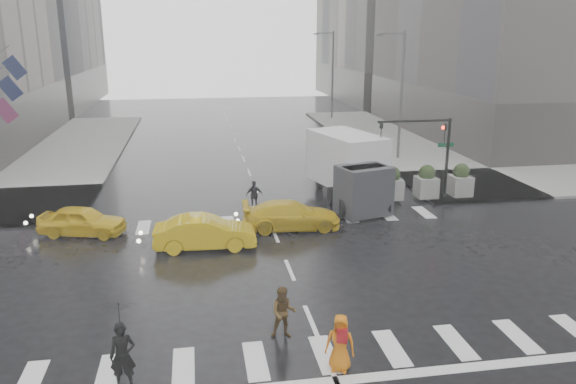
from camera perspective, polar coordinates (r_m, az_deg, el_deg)
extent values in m
plane|color=black|center=(21.98, 0.18, -7.93)|extent=(120.00, 120.00, 0.00)
cube|color=gray|center=(44.65, 21.59, 3.43)|extent=(35.00, 35.00, 0.15)
cube|color=#312F2C|center=(57.32, 25.22, 7.74)|extent=(26.05, 26.05, 4.40)
cube|color=#312F2C|center=(82.71, 13.82, 10.86)|extent=(26.05, 26.05, 4.40)
cylinder|color=black|center=(31.57, 15.85, 3.18)|extent=(0.16, 0.16, 4.50)
cylinder|color=black|center=(30.39, 12.71, 7.05)|extent=(4.00, 0.12, 0.12)
imported|color=black|center=(31.19, 15.63, 5.77)|extent=(0.16, 0.20, 1.00)
imported|color=black|center=(29.84, 9.43, 6.09)|extent=(0.16, 0.20, 1.00)
sphere|color=#FF190C|center=(31.10, 15.50, 6.31)|extent=(0.20, 0.20, 0.20)
cube|color=#0C542C|center=(31.69, 15.72, 4.63)|extent=(0.90, 0.03, 0.22)
cylinder|color=#59595B|center=(40.69, 11.41, 9.44)|extent=(0.20, 0.20, 9.00)
cylinder|color=#59595B|center=(40.14, 10.51, 15.56)|extent=(1.80, 0.12, 0.12)
cube|color=#59595B|center=(39.85, 9.24, 15.47)|extent=(0.50, 0.22, 0.15)
cylinder|color=#59595B|center=(59.73, 4.54, 11.68)|extent=(0.20, 0.20, 9.00)
cylinder|color=#59595B|center=(59.36, 3.76, 15.83)|extent=(1.80, 0.12, 0.12)
cube|color=#59595B|center=(59.16, 2.87, 15.74)|extent=(0.50, 0.22, 0.15)
cube|color=gray|center=(30.98, 10.45, 0.33)|extent=(1.10, 1.10, 1.10)
sphere|color=#202F15|center=(30.78, 10.52, 1.77)|extent=(0.90, 0.90, 0.90)
cube|color=gray|center=(31.71, 13.85, 0.49)|extent=(1.10, 1.10, 1.10)
sphere|color=#202F15|center=(31.51, 13.94, 1.89)|extent=(0.90, 0.90, 0.90)
cube|color=gray|center=(32.54, 17.09, 0.64)|extent=(1.10, 1.10, 1.10)
sphere|color=#202F15|center=(32.35, 17.20, 2.01)|extent=(0.90, 0.90, 0.90)
cube|color=red|center=(38.81, -26.77, 7.38)|extent=(1.54, 0.02, 1.66)
cube|color=#10183D|center=(40.12, -26.38, 9.39)|extent=(1.54, 0.02, 1.66)
cube|color=#10183D|center=(41.47, -26.01, 11.28)|extent=(1.54, 0.02, 1.66)
imported|color=black|center=(15.56, -16.45, -15.66)|extent=(0.68, 0.46, 1.82)
imported|color=black|center=(15.03, -16.78, -12.15)|extent=(0.99, 1.01, 0.88)
imported|color=#4B371B|center=(17.17, -0.46, -12.15)|extent=(0.85, 0.70, 1.63)
imported|color=orange|center=(15.73, 5.32, -15.03)|extent=(0.94, 0.78, 1.64)
cube|color=maroon|center=(15.42, 5.52, -14.31)|extent=(0.32, 0.25, 0.40)
imported|color=black|center=(29.00, -3.44, -0.34)|extent=(0.96, 0.64, 1.55)
imported|color=black|center=(30.12, 6.84, 0.48)|extent=(1.30, 1.32, 1.85)
imported|color=#DDB50B|center=(27.11, -20.18, -2.76)|extent=(4.14, 2.47, 1.32)
imported|color=#DDB50B|center=(24.11, -8.43, -4.09)|extent=(4.33, 1.62, 1.41)
imported|color=#DDB50B|center=(26.20, 0.35, -2.37)|extent=(4.13, 2.08, 1.33)
cube|color=white|center=(31.11, 5.93, 3.35)|extent=(2.52, 4.84, 2.84)
cube|color=#303135|center=(28.18, 7.68, 0.19)|extent=(2.42, 1.89, 2.42)
cube|color=black|center=(27.99, 7.73, 1.64)|extent=(2.10, 0.95, 0.95)
cylinder|color=black|center=(27.93, 5.57, -1.69)|extent=(0.29, 0.95, 0.95)
cylinder|color=black|center=(28.57, 9.86, -1.45)|extent=(0.29, 0.95, 0.95)
cylinder|color=black|center=(30.07, 4.44, -0.37)|extent=(0.29, 0.95, 0.95)
cylinder|color=black|center=(30.66, 8.45, -0.18)|extent=(0.29, 0.95, 0.95)
cylinder|color=black|center=(32.83, 3.22, 1.05)|extent=(0.29, 0.95, 0.95)
cylinder|color=black|center=(33.37, 6.92, 1.21)|extent=(0.29, 0.95, 0.95)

